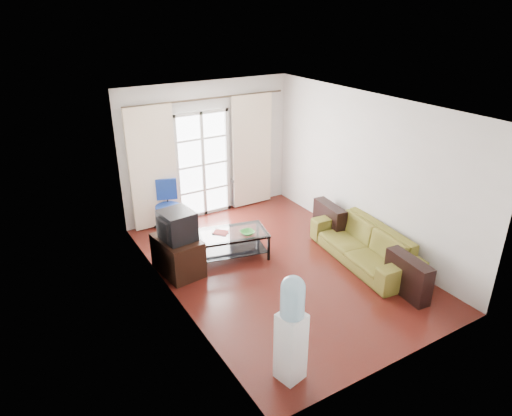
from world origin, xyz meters
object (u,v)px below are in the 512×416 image
at_px(water_cooler, 292,327).
at_px(sofa, 364,244).
at_px(coffee_table, 233,241).
at_px(tv_stand, 178,255).
at_px(crt_tv, 176,226).
at_px(task_chair, 169,217).

bearing_deg(water_cooler, sofa, 18.25).
bearing_deg(coffee_table, tv_stand, 178.68).
xyz_separation_m(coffee_table, crt_tv, (-0.99, -0.00, 0.55)).
bearing_deg(sofa, tv_stand, -107.78).
xyz_separation_m(sofa, task_chair, (-2.41, 2.78, -0.02)).
xyz_separation_m(sofa, coffee_table, (-1.84, 1.26, -0.01)).
bearing_deg(crt_tv, task_chair, 67.66).
distance_m(coffee_table, crt_tv, 1.13).
bearing_deg(sofa, water_cooler, -52.53).
distance_m(tv_stand, water_cooler, 2.87).
height_order(crt_tv, task_chair, crt_tv).
height_order(task_chair, water_cooler, water_cooler).
xyz_separation_m(coffee_table, task_chair, (-0.57, 1.52, -0.01)).
xyz_separation_m(task_chair, water_cooler, (-0.18, -4.33, 0.43)).
relative_size(sofa, water_cooler, 1.60).
bearing_deg(coffee_table, sofa, -34.36).
xyz_separation_m(crt_tv, water_cooler, (0.24, -2.81, -0.13)).
xyz_separation_m(sofa, tv_stand, (-2.83, 1.28, -0.00)).
bearing_deg(coffee_table, task_chair, 110.64).
distance_m(sofa, coffee_table, 2.23).
distance_m(crt_tv, water_cooler, 2.82).
bearing_deg(tv_stand, sofa, -31.52).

